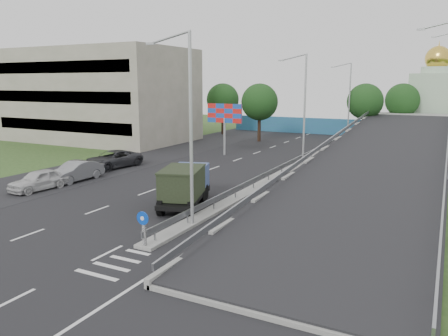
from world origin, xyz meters
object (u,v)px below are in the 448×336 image
Objects in this scene: lamp_post_far at (348,97)px; parked_car_c at (113,159)px; church at (434,99)px; billboard at (225,116)px; sign_bollard at (144,229)px; lamp_post_near at (188,120)px; lamp_post_mid at (303,103)px; parked_car_b at (76,171)px; dump_truck at (185,184)px; parked_car_a at (39,180)px.

parked_car_c is (-14.96, -29.04, -5.02)m from lamp_post_far.
church is 37.23m from billboard.
lamp_post_near is at bearing 88.36° from sign_bollard.
billboard is at bearing 167.62° from lamp_post_mid.
sign_bollard is 16.57m from parked_car_b.
lamp_post_near is at bearing -20.33° from parked_car_b.
lamp_post_far is at bearing 63.16° from billboard.
lamp_post_mid is 35.41m from church.
lamp_post_mid is 1.63× the size of dump_truck.
dump_truck reaches higher than parked_car_b.
billboard is 0.97× the size of parked_car_c.
lamp_post_near reaches higher than parked_car_a.
church is (10.00, 57.83, 4.28)m from sign_bollard.
parked_car_a is (-14.01, -18.01, -5.06)m from lamp_post_mid.
church reaches higher than sign_bollard.
lamp_post_mid reaches higher than billboard.
lamp_post_near is at bearing -27.72° from parked_car_c.
lamp_post_mid is at bearing 39.64° from parked_car_c.
parked_car_b is (-13.87, -34.60, -5.02)m from lamp_post_far.
church is at bearing 70.23° from parked_car_a.
church is 49.91m from parked_car_c.
dump_truck is 11.70m from parked_car_b.
lamp_post_near and lamp_post_mid have the same top height.
lamp_post_mid is at bearing 57.03° from parked_car_a.
lamp_post_mid is 9.47m from billboard.
parked_car_a is at bearing -127.88° from lamp_post_mid.
lamp_post_mid is at bearing 89.74° from sign_bollard.
church reaches higher than lamp_post_far.
parked_car_b is (-13.87, 5.40, -5.02)m from lamp_post_near.
lamp_post_far is at bearing 69.11° from parked_car_b.
church is 54.28m from parked_car_b.
lamp_post_near is 1.00× the size of lamp_post_mid.
billboard is (-9.11, 22.00, -1.62)m from lamp_post_near.
lamp_post_far is at bearing 89.86° from sign_bollard.
lamp_post_near is (0.11, 3.83, 4.77)m from sign_bollard.
lamp_post_mid is at bearing 90.00° from lamp_post_near.
parked_car_b is (0.15, 3.42, 0.04)m from parked_car_a.
parked_car_c is at bearing -117.26° from lamp_post_far.
parked_car_a is at bearing 157.32° from sign_bollard.
church is 52.25m from dump_truck.
lamp_post_near is at bearing -90.00° from lamp_post_mid.
lamp_post_near is 1.83× the size of billboard.
dump_truck is (-2.36, 3.35, -4.39)m from lamp_post_near.
lamp_post_near is at bearing -67.51° from billboard.
sign_bollard is 0.35× the size of parked_car_b.
church is at bearing 68.49° from parked_car_c.
lamp_post_near is 40.00m from lamp_post_far.
lamp_post_near is 1.00× the size of lamp_post_far.
lamp_post_mid is at bearing 63.63° from dump_truck.
lamp_post_mid reaches higher than sign_bollard.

